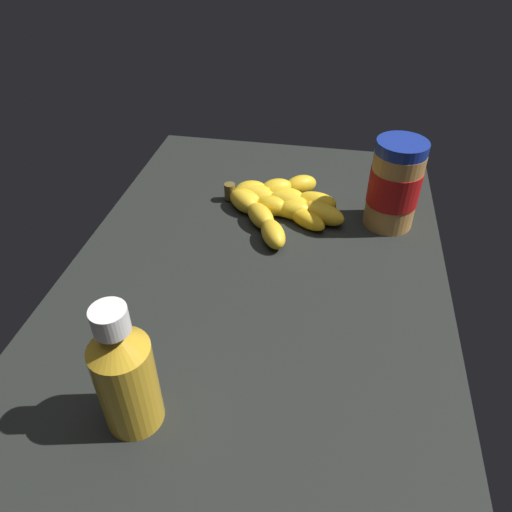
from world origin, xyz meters
The scene contains 4 objects.
ground_plane centered at (0.00, 0.00, -2.48)cm, with size 96.86×56.84×4.96cm, color black.
banana_bunch centered at (21.70, -0.59, 1.73)cm, with size 23.10×22.51×3.64cm.
peanut_butter_jar centered at (21.57, -19.87, 7.43)cm, with size 8.34×8.34×15.04cm.
honey_bottle centered at (-21.81, 8.46, 7.47)cm, with size 6.26×6.26×16.62cm.
Camera 1 is at (-48.79, -10.03, 46.86)cm, focal length 33.38 mm.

